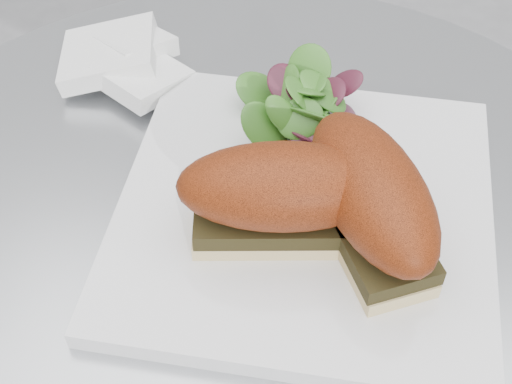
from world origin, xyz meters
TOP-DOWN VIEW (x-y plane):
  - table at (0.00, 0.00)m, footprint 0.70×0.70m
  - plate at (0.04, 0.02)m, footprint 0.31×0.31m
  - sandwich_left at (0.03, -0.01)m, footprint 0.16×0.10m
  - sandwich_right at (0.09, 0.00)m, footprint 0.14×0.17m
  - salad at (0.02, 0.11)m, footprint 0.10×0.10m
  - napkin at (-0.16, 0.15)m, footprint 0.12×0.12m

SIDE VIEW (x-z plane):
  - table at x=0.00m, z-range 0.12..0.85m
  - plate at x=0.04m, z-range 0.73..0.75m
  - napkin at x=-0.16m, z-range 0.73..0.75m
  - salad at x=0.02m, z-range 0.75..0.80m
  - sandwich_left at x=0.03m, z-range 0.75..0.83m
  - sandwich_right at x=0.09m, z-range 0.75..0.83m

